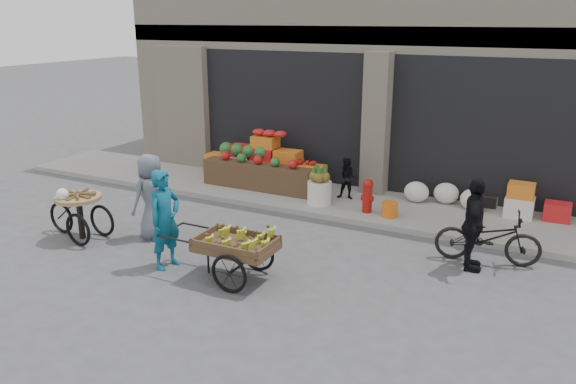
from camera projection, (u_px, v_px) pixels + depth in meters
The scene contains 15 objects.
ground at pixel (269, 282), 8.81m from camera, with size 80.00×80.00×0.00m, color #424244.
sidewalk at pixel (360, 205), 12.28m from camera, with size 18.00×2.20×0.12m, color gray.
building at pixel (417, 42), 14.64m from camera, with size 14.00×6.45×7.00m.
fruit_display at pixel (267, 162), 13.42m from camera, with size 3.10×1.12×1.24m.
pineapple_bin at pixel (320, 193), 12.09m from camera, with size 0.52×0.52×0.50m, color silver.
fire_hydrant at pixel (367, 194), 11.53m from camera, with size 0.22×0.22×0.71m.
orange_bucket at pixel (390, 209), 11.34m from camera, with size 0.32×0.32×0.30m, color orange.
right_bay_goods at pixel (491, 199), 11.54m from camera, with size 3.35×0.60×0.70m.
seated_person at pixel (347, 179), 12.36m from camera, with size 0.45×0.35×0.93m, color black.
banana_cart at pixel (233, 242), 8.75m from camera, with size 2.09×0.93×0.87m.
vendor_woman at pixel (165, 219), 9.14m from camera, with size 0.61×0.40×1.67m, color #0E526E.
tricycle_cart at pixel (79, 210), 10.42m from camera, with size 1.44×0.89×0.95m.
vendor_grey at pixel (152, 196), 10.41m from camera, with size 0.79×0.51×1.61m, color slate.
bicycle at pixel (488, 237), 9.41m from camera, with size 0.60×1.72×0.90m, color black.
cyclist at pixel (473, 225), 9.06m from camera, with size 0.91×0.38×1.55m, color black.
Camera 1 is at (3.92, -6.97, 3.98)m, focal length 35.00 mm.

